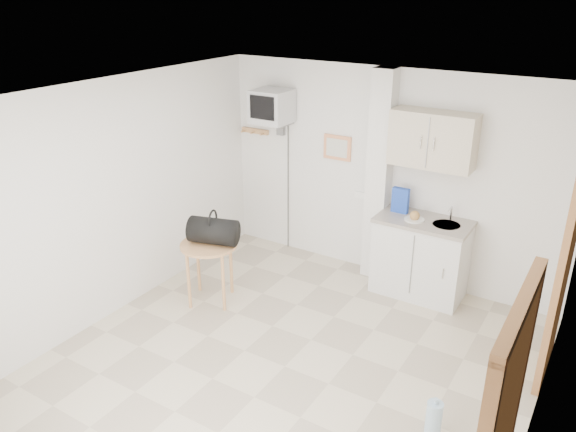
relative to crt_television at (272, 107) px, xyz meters
The scene contains 7 objects.
ground 3.15m from the crt_television, 54.36° to the right, with size 4.50×4.50×0.00m, color beige.
room_envelope 2.60m from the crt_television, 48.84° to the right, with size 4.24×4.54×2.55m.
kitchenette 2.32m from the crt_television, ahead, with size 1.03×0.58×2.10m.
crt_television is the anchor object (origin of this frame).
round_table 1.96m from the crt_television, 86.00° to the right, with size 0.63×0.63×0.71m.
duffel_bag 1.77m from the crt_television, 84.11° to the right, with size 0.59×0.43×0.39m.
water_bottle 4.03m from the crt_television, 36.56° to the right, with size 0.13×0.13×0.38m.
Camera 1 is at (2.31, -3.66, 3.34)m, focal length 35.00 mm.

